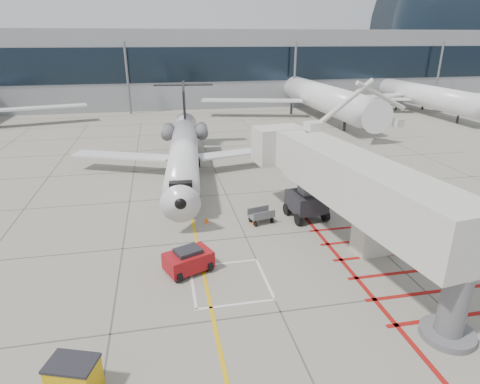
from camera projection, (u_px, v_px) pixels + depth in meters
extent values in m
plane|color=gray|center=(260.00, 269.00, 23.18)|extent=(260.00, 260.00, 0.00)
cone|color=#FF600D|center=(206.00, 220.00, 28.89)|extent=(0.31, 0.31, 0.43)
cone|color=#E0400B|center=(255.00, 220.00, 28.66)|extent=(0.40, 0.40, 0.55)
cube|color=gray|center=(227.00, 65.00, 86.56)|extent=(180.00, 28.00, 14.00)
cube|color=black|center=(240.00, 64.00, 73.34)|extent=(180.00, 0.10, 6.00)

